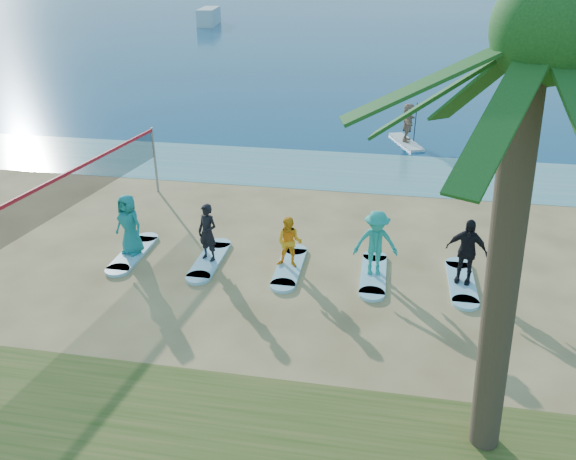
% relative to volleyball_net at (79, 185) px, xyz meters
% --- Properties ---
extents(ground, '(600.00, 600.00, 0.00)m').
position_rel_volleyball_net_xyz_m(ground, '(5.92, -2.33, -1.90)').
color(ground, tan).
rests_on(ground, ground).
extents(shallow_water, '(600.00, 600.00, 0.00)m').
position_rel_volleyball_net_xyz_m(shallow_water, '(5.92, 8.17, -1.90)').
color(shallow_water, teal).
rests_on(shallow_water, ground).
extents(volleyball_net, '(1.14, 9.03, 2.50)m').
position_rel_volleyball_net_xyz_m(volleyball_net, '(0.00, 0.00, 0.00)').
color(volleyball_net, gray).
rests_on(volleyball_net, ground).
extents(palm_tree, '(5.60, 5.60, 8.43)m').
position_rel_volleyball_net_xyz_m(palm_tree, '(10.97, -6.50, 5.24)').
color(palm_tree, brown).
rests_on(palm_tree, ground).
extents(paddleboard, '(1.72, 3.05, 0.12)m').
position_rel_volleyball_net_xyz_m(paddleboard, '(10.01, 12.69, -1.84)').
color(paddleboard, silver).
rests_on(paddleboard, ground).
extents(paddleboarder, '(0.69, 1.73, 1.82)m').
position_rel_volleyball_net_xyz_m(paddleboarder, '(10.01, 12.69, -0.87)').
color(paddleboarder, tan).
rests_on(paddleboarder, paddleboard).
extents(boat_offshore_a, '(3.63, 9.21, 2.23)m').
position_rel_volleyball_net_xyz_m(boat_offshore_a, '(-17.02, 67.00, -1.90)').
color(boat_offshore_a, silver).
rests_on(boat_offshore_a, ground).
extents(boat_offshore_b, '(2.11, 5.93, 1.39)m').
position_rel_volleyball_net_xyz_m(boat_offshore_b, '(39.64, 110.66, -1.90)').
color(boat_offshore_b, silver).
rests_on(boat_offshore_b, ground).
extents(surfboard_0, '(0.70, 2.20, 0.09)m').
position_rel_volleyball_net_xyz_m(surfboard_0, '(1.77, -0.60, -1.86)').
color(surfboard_0, '#95D0E8').
rests_on(surfboard_0, ground).
extents(student_0, '(1.04, 0.84, 1.84)m').
position_rel_volleyball_net_xyz_m(student_0, '(1.77, -0.60, -0.89)').
color(student_0, teal).
rests_on(student_0, surfboard_0).
extents(surfboard_1, '(0.70, 2.20, 0.09)m').
position_rel_volleyball_net_xyz_m(surfboard_1, '(4.17, -0.60, -1.86)').
color(surfboard_1, '#95D0E8').
rests_on(surfboard_1, ground).
extents(student_1, '(0.74, 0.62, 1.72)m').
position_rel_volleyball_net_xyz_m(student_1, '(4.17, -0.60, -0.95)').
color(student_1, black).
rests_on(student_1, surfboard_1).
extents(surfboard_2, '(0.70, 2.20, 0.09)m').
position_rel_volleyball_net_xyz_m(surfboard_2, '(6.57, -0.60, -1.86)').
color(surfboard_2, '#95D0E8').
rests_on(surfboard_2, ground).
extents(student_2, '(0.76, 0.61, 1.51)m').
position_rel_volleyball_net_xyz_m(student_2, '(6.57, -0.60, -1.06)').
color(student_2, '#FFA71A').
rests_on(student_2, surfboard_2).
extents(surfboard_3, '(0.70, 2.20, 0.09)m').
position_rel_volleyball_net_xyz_m(surfboard_3, '(8.97, -0.60, -1.86)').
color(surfboard_3, '#95D0E8').
rests_on(surfboard_3, ground).
extents(student_3, '(1.30, 0.86, 1.89)m').
position_rel_volleyball_net_xyz_m(student_3, '(8.97, -0.60, -0.87)').
color(student_3, teal).
rests_on(student_3, surfboard_3).
extents(surfboard_4, '(0.70, 2.20, 0.09)m').
position_rel_volleyball_net_xyz_m(surfboard_4, '(11.37, -0.60, -1.86)').
color(surfboard_4, '#95D0E8').
rests_on(surfboard_4, ground).
extents(student_4, '(1.16, 0.70, 1.84)m').
position_rel_volleyball_net_xyz_m(student_4, '(11.37, -0.60, -0.89)').
color(student_4, black).
rests_on(student_4, surfboard_4).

